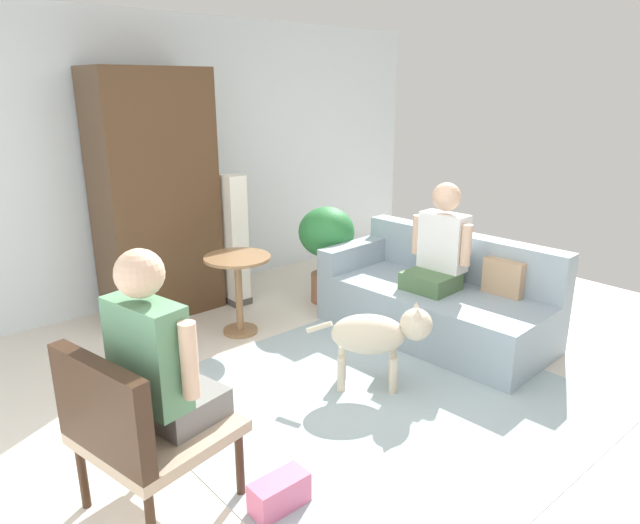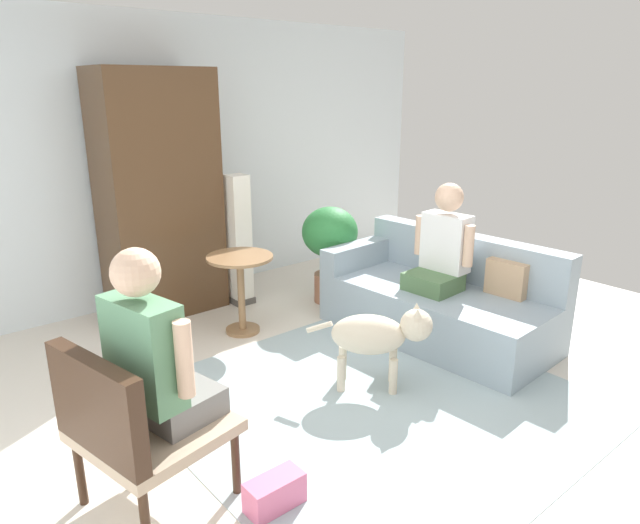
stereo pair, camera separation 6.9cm
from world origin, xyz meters
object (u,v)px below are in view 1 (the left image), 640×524
at_px(armchair, 134,424).
at_px(potted_plant, 326,241).
at_px(handbag, 279,494).
at_px(person_on_couch, 440,245).
at_px(column_lamp, 236,242).
at_px(round_end_table, 238,280).
at_px(couch, 436,300).
at_px(person_on_armchair, 156,356).
at_px(armoire_cabinet, 155,196).
at_px(dog, 378,334).

height_order(armchair, potted_plant, potted_plant).
xyz_separation_m(potted_plant, handbag, (-2.06, -1.96, -0.52)).
height_order(person_on_couch, column_lamp, person_on_couch).
relative_size(armchair, round_end_table, 1.32).
bearing_deg(person_on_couch, couch, 45.42).
xyz_separation_m(couch, round_end_table, (-1.24, 1.08, 0.17)).
bearing_deg(potted_plant, armchair, -148.90).
height_order(person_on_armchair, column_lamp, person_on_armchair).
distance_m(person_on_couch, handbag, 2.46).
xyz_separation_m(potted_plant, armoire_cabinet, (-1.29, 0.81, 0.47)).
bearing_deg(person_on_armchair, potted_plant, 32.13).
bearing_deg(potted_plant, person_on_couch, -81.69).
relative_size(round_end_table, armoire_cabinet, 0.31).
xyz_separation_m(person_on_armchair, potted_plant, (2.44, 1.53, -0.19)).
bearing_deg(person_on_couch, armchair, -172.09).
height_order(dog, armoire_cabinet, armoire_cabinet).
bearing_deg(armchair, couch, 8.44).
bearing_deg(armoire_cabinet, couch, -52.66).
bearing_deg(person_on_armchair, armoire_cabinet, 63.93).
xyz_separation_m(column_lamp, armoire_cabinet, (-0.61, 0.30, 0.47)).
bearing_deg(column_lamp, dog, -94.38).
bearing_deg(potted_plant, armoire_cabinet, 147.86).
bearing_deg(couch, column_lamp, 117.99).
relative_size(person_on_armchair, column_lamp, 0.73).
bearing_deg(dog, handbag, -157.49).
bearing_deg(dog, person_on_armchair, -177.24).
distance_m(person_on_couch, potted_plant, 1.20).
height_order(round_end_table, potted_plant, potted_plant).
bearing_deg(dog, person_on_couch, 15.43).
bearing_deg(potted_plant, handbag, -136.37).
height_order(person_on_couch, handbag, person_on_couch).
bearing_deg(dog, round_end_table, 98.48).
distance_m(person_on_couch, person_on_armchair, 2.63).
relative_size(armchair, person_on_armchair, 0.99).
height_order(dog, potted_plant, potted_plant).
distance_m(dog, armoire_cabinet, 2.41).
xyz_separation_m(potted_plant, column_lamp, (-0.68, 0.51, 0.01)).
distance_m(person_on_armchair, armoire_cabinet, 2.62).
bearing_deg(person_on_couch, column_lamp, 116.76).
distance_m(armchair, armoire_cabinet, 2.76).
height_order(person_on_couch, round_end_table, person_on_couch).
bearing_deg(couch, dog, -163.44).
height_order(person_on_armchair, armoire_cabinet, armoire_cabinet).
relative_size(armoire_cabinet, handbag, 7.27).
distance_m(dog, potted_plant, 1.68).
xyz_separation_m(couch, column_lamp, (-0.88, 1.66, 0.32)).
bearing_deg(armoire_cabinet, potted_plant, -32.14).
xyz_separation_m(round_end_table, column_lamp, (0.36, 0.58, 0.14)).
bearing_deg(armoire_cabinet, person_on_armchair, -116.07).
bearing_deg(handbag, dog, 22.51).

